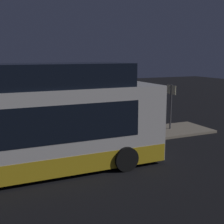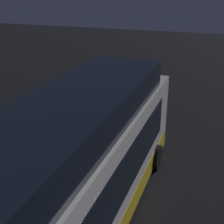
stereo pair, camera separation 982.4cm
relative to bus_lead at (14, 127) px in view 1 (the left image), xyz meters
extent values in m
plane|color=black|center=(1.30, 0.19, -1.84)|extent=(80.00, 80.00, 0.00)
cube|color=gray|center=(1.30, 3.13, -1.78)|extent=(20.00, 2.68, 0.13)
cube|color=silver|center=(0.10, 0.00, -0.16)|extent=(11.11, 2.57, 3.04)
cube|color=gold|center=(0.10, 0.00, -1.33)|extent=(11.05, 2.59, 0.70)
cube|color=black|center=(-0.18, 0.00, 0.21)|extent=(9.11, 2.60, 1.34)
cube|color=black|center=(5.67, 0.00, 0.29)|extent=(0.06, 2.26, 1.94)
sphere|color=#F9E58C|center=(5.69, 0.71, -1.23)|extent=(0.24, 0.24, 0.24)
sphere|color=#F9E58C|center=(5.69, -0.71, -1.23)|extent=(0.24, 0.24, 0.24)
cylinder|color=black|center=(3.87, 1.28, -1.37)|extent=(0.95, 0.30, 0.95)
cylinder|color=black|center=(3.87, -1.28, -1.37)|extent=(0.95, 0.30, 0.95)
cube|color=black|center=(-0.35, 0.00, 1.80)|extent=(9.44, 2.36, 0.88)
cylinder|color=#6B604C|center=(5.20, 3.97, -1.35)|extent=(0.37, 0.37, 0.72)
cylinder|color=#8CB766|center=(5.20, 3.97, -0.68)|extent=(0.53, 0.53, 0.62)
sphere|color=#9E7051|center=(5.20, 3.97, -0.25)|extent=(0.23, 0.23, 0.23)
cylinder|color=silver|center=(6.54, 3.00, -1.30)|extent=(0.43, 0.43, 0.83)
cylinder|color=#BF3333|center=(6.54, 3.00, -0.52)|extent=(0.61, 0.61, 0.72)
sphere|color=tan|center=(6.54, 3.00, -0.03)|extent=(0.27, 0.27, 0.27)
cube|color=beige|center=(6.36, 2.73, -0.83)|extent=(0.31, 0.27, 0.24)
cube|color=black|center=(6.10, 3.49, -1.42)|extent=(0.46, 0.20, 0.58)
cylinder|color=black|center=(6.10, 3.49, -1.01)|extent=(0.02, 0.02, 0.24)
cylinder|color=#4C4C51|center=(9.13, 3.31, -0.42)|extent=(0.10, 0.10, 2.59)
cube|color=beige|center=(9.13, 3.31, 0.57)|extent=(0.04, 0.84, 0.51)
camera|label=1|loc=(-1.35, -11.40, 2.55)|focal=50.00mm
camera|label=2|loc=(-6.43, -3.29, 4.77)|focal=50.00mm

